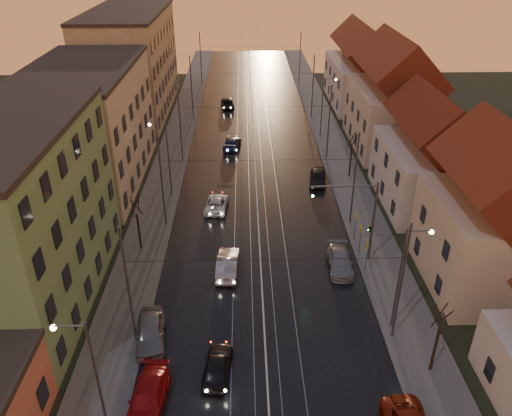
{
  "coord_description": "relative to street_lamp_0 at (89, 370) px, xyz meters",
  "views": [
    {
      "loc": [
        -1.21,
        -15.94,
        24.08
      ],
      "look_at": [
        -0.29,
        21.25,
        3.26
      ],
      "focal_mm": 35.0,
      "sensor_mm": 36.0,
      "label": 1
    }
  ],
  "objects": [
    {
      "name": "house_right_1",
      "position": [
        26.1,
        13.0,
        0.56
      ],
      "size": [
        8.67,
        10.2,
        10.8
      ],
      "color": "beige",
      "rests_on": "ground"
    },
    {
      "name": "road",
      "position": [
        9.1,
        38.0,
        -4.87
      ],
      "size": [
        16.0,
        120.0,
        0.04
      ],
      "primitive_type": "cube",
      "color": "black",
      "rests_on": "ground"
    },
    {
      "name": "house_right_4",
      "position": [
        26.1,
        59.0,
        0.16
      ],
      "size": [
        9.18,
        16.32,
        10.0
      ],
      "color": "silver",
      "rests_on": "ground"
    },
    {
      "name": "apartment_left_3",
      "position": [
        -8.4,
        56.0,
        2.11
      ],
      "size": [
        10.0,
        24.0,
        14.0
      ],
      "primitive_type": "cube",
      "color": "#8F805C",
      "rests_on": "ground"
    },
    {
      "name": "parked_right_1",
      "position": [
        15.5,
        14.89,
        -4.22
      ],
      "size": [
        2.08,
        4.67,
        1.33
      ],
      "primitive_type": "imported",
      "rotation": [
        0.0,
        0.0,
        -0.05
      ],
      "color": "#99989D",
      "rests_on": "ground"
    },
    {
      "name": "traffic_light_mast",
      "position": [
        17.1,
        16.0,
        -0.29
      ],
      "size": [
        5.3,
        0.32,
        7.2
      ],
      "color": "#595B60",
      "rests_on": "ground"
    },
    {
      "name": "tram_rail_1",
      "position": [
        8.33,
        38.0,
        -4.83
      ],
      "size": [
        0.06,
        120.0,
        0.03
      ],
      "primitive_type": "cube",
      "color": "gray",
      "rests_on": "road"
    },
    {
      "name": "catenary_pole_r_1",
      "position": [
        17.7,
        7.0,
        -0.39
      ],
      "size": [
        0.16,
        0.16,
        9.0
      ],
      "primitive_type": "cylinder",
      "color": "#595B60",
      "rests_on": "ground"
    },
    {
      "name": "bare_tree_1",
      "position": [
        19.31,
        4.0,
        -2.4
      ],
      "size": [
        1.09,
        1.09,
        5.11
      ],
      "color": "black",
      "rests_on": "ground"
    },
    {
      "name": "driving_car_2",
      "position": [
        5.09,
        24.96,
        -4.27
      ],
      "size": [
        2.44,
        4.57,
        1.22
      ],
      "primitive_type": "imported",
      "rotation": [
        0.0,
        0.0,
        3.05
      ],
      "color": "silver",
      "rests_on": "ground"
    },
    {
      "name": "apartment_left_2",
      "position": [
        -8.4,
        32.0,
        1.11
      ],
      "size": [
        10.0,
        20.0,
        12.0
      ],
      "primitive_type": "cube",
      "color": "#B5A78C",
      "rests_on": "ground"
    },
    {
      "name": "parked_left_3",
      "position": [
        1.5,
        7.03,
        -4.1
      ],
      "size": [
        2.4,
        4.78,
        1.56
      ],
      "primitive_type": "imported",
      "rotation": [
        0.0,
        0.0,
        0.12
      ],
      "color": "gray",
      "rests_on": "ground"
    },
    {
      "name": "catenary_pole_l_4",
      "position": [
        0.5,
        52.0,
        -0.39
      ],
      "size": [
        0.16,
        0.16,
        9.0
      ],
      "primitive_type": "cylinder",
      "color": "#595B60",
      "rests_on": "ground"
    },
    {
      "name": "parked_left_2",
      "position": [
        2.2,
        1.7,
        -4.19
      ],
      "size": [
        2.33,
        4.94,
        1.39
      ],
      "primitive_type": "imported",
      "rotation": [
        0.0,
        0.0,
        -0.08
      ],
      "color": "#A11013",
      "rests_on": "ground"
    },
    {
      "name": "tram_rail_0",
      "position": [
        6.9,
        38.0,
        -4.83
      ],
      "size": [
        0.06,
        120.0,
        0.03
      ],
      "primitive_type": "cube",
      "color": "gray",
      "rests_on": "road"
    },
    {
      "name": "catenary_pole_r_5",
      "position": [
        17.7,
        70.0,
        -0.39
      ],
      "size": [
        0.16,
        0.16,
        9.0
      ],
      "primitive_type": "cylinder",
      "color": "#595B60",
      "rests_on": "ground"
    },
    {
      "name": "catenary_pole_r_2",
      "position": [
        17.7,
        22.0,
        -0.39
      ],
      "size": [
        0.16,
        0.16,
        9.0
      ],
      "primitive_type": "cylinder",
      "color": "#595B60",
      "rests_on": "ground"
    },
    {
      "name": "tram_rail_3",
      "position": [
        11.3,
        38.0,
        -4.83
      ],
      "size": [
        0.06,
        120.0,
        0.03
      ],
      "primitive_type": "cube",
      "color": "gray",
      "rests_on": "road"
    },
    {
      "name": "catenary_pole_r_3",
      "position": [
        17.7,
        37.0,
        -0.39
      ],
      "size": [
        0.16,
        0.16,
        9.0
      ],
      "primitive_type": "cylinder",
      "color": "#595B60",
      "rests_on": "ground"
    },
    {
      "name": "street_lamp_0",
      "position": [
        0.0,
        0.0,
        0.0
      ],
      "size": [
        1.75,
        0.32,
        8.0
      ],
      "color": "#595B60",
      "rests_on": "ground"
    },
    {
      "name": "catenary_pole_l_2",
      "position": [
        0.5,
        22.0,
        -0.39
      ],
      "size": [
        0.16,
        0.16,
        9.0
      ],
      "primitive_type": "cylinder",
      "color": "#595B60",
      "rests_on": "ground"
    },
    {
      "name": "street_lamp_3",
      "position": [
        18.21,
        44.0,
        0.0
      ],
      "size": [
        1.75,
        0.32,
        8.0
      ],
      "color": "#595B60",
      "rests_on": "ground"
    },
    {
      "name": "apartment_left_1",
      "position": [
        -8.4,
        12.0,
        1.61
      ],
      "size": [
        10.0,
        18.0,
        13.0
      ],
      "primitive_type": "cube",
      "color": "#669961",
      "rests_on": "ground"
    },
    {
      "name": "catenary_pole_l_3",
      "position": [
        0.5,
        37.0,
        -0.39
      ],
      "size": [
        0.16,
        0.16,
        9.0
      ],
      "primitive_type": "cylinder",
      "color": "#595B60",
      "rests_on": "ground"
    },
    {
      "name": "parked_right_2",
      "position": [
        15.76,
        30.39,
        -4.16
      ],
      "size": [
        2.29,
        4.48,
        1.46
      ],
      "primitive_type": "imported",
      "rotation": [
        0.0,
        0.0,
        -0.14
      ],
      "color": "black",
      "rests_on": "ground"
    },
    {
      "name": "driving_car_0",
      "position": [
        6.06,
        4.1,
        -4.21
      ],
      "size": [
        2.0,
        4.1,
        1.35
      ],
      "primitive_type": "imported",
      "rotation": [
        0.0,
        0.0,
        3.03
      ],
      "color": "black",
      "rests_on": "ground"
    },
    {
      "name": "catenary_pole_r_4",
      "position": [
        17.7,
        52.0,
        -0.39
      ],
      "size": [
        0.16,
        0.16,
        9.0
      ],
      "primitive_type": "cylinder",
      "color": "#595B60",
      "rests_on": "ground"
    },
    {
      "name": "driving_car_4",
      "position": [
        5.36,
        57.21,
        -4.1
      ],
      "size": [
        2.33,
        4.77,
        1.57
      ],
      "primitive_type": "imported",
      "rotation": [
        0.0,
        0.0,
        3.25
      ],
      "color": "black",
      "rests_on": "ground"
    },
    {
      "name": "catenary_pole_l_1",
      "position": [
        0.5,
        7.0,
        -0.39
      ],
      "size": [
        0.16,
        0.16,
        9.0
      ],
      "primitive_type": "cylinder",
      "color": "#595B60",
      "rests_on": "ground"
    },
    {
      "name": "bare_tree_0",
      "position": [
        -1.09,
        18.0,
        -2.4
      ],
      "size": [
        1.09,
        1.09,
        5.11
      ],
      "color": "black",
      "rests_on": "ground"
    },
    {
      "name": "sidewalk_right",
      "position": [
        19.1,
        38.0,
        -4.81
      ],
      "size": [
        4.0,
        120.0,
        0.15
      ],
      "primitive_type": "cube",
      "color": "#4C4C4C",
      "rests_on": "ground"
    },
    {
      "name": "house_right_2",
      "position": [
        26.1,
        26.0,
        -0.24
      ],
      "size": [
        9.18,
        12.24,
        9.2
      ],
      "color": "silver",
      "rests_on": "ground"
    },
    {
      "name": "street_lamp_2",
      "position": [
        0.0,
        28.0,
        0.0
      ],
      "size": [
        1.75,
        0.32,
        8.0
      ],
      "color": "#595B60",
      "rests_on": "ground"
    },
    {
      "name": "tram_rail_2",
      "position": [
        9.87,
        38.0,
        -4.83
      ],
      "size": [
        0.06,
        120.0,
        0.03
      ],
      "primitive_type": "cube",
      "color": "gray",
      "rests_on": "road"
    },
    {
      "name": "driving_car_1",
      "position": [
        6.43,
        14.6,
        -4.12
      ],
      "size": [
        1.83,
        4.73,
        1.54
      ],
      "primitive_type": "imported",
      "rotation": [
        0.0,
        0.0,
        3.1
      ],
      "color": "gray",
      "rests_on": "ground"
    },
    {
      "name": "house_right_3",
      "position": [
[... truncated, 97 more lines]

